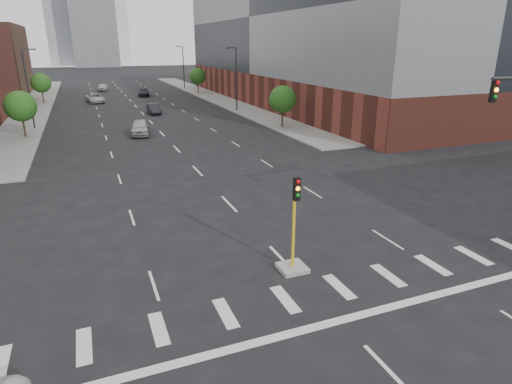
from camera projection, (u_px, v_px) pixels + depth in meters
sidewalk_left_far at (37, 104)px, 70.94m from camera, size 5.00×92.00×0.15m
sidewalk_right_far at (211, 96)px, 81.45m from camera, size 5.00×92.00×0.15m
building_right_main at (317, 34)px, 70.65m from camera, size 24.00×70.00×22.00m
tower_mid at (91, 12)px, 179.46m from camera, size 18.00×18.00×44.00m
median_traffic_signal at (293, 251)px, 18.87m from camera, size 1.20×1.20×4.40m
streetlight_right_a at (236, 77)px, 62.60m from camera, size 1.60×0.22×9.07m
streetlight_right_b at (183, 66)px, 93.29m from camera, size 1.60×0.22×9.07m
streetlight_left at (29, 86)px, 48.83m from camera, size 1.60×0.22×9.07m
tree_left_near at (20, 106)px, 44.77m from camera, size 3.20×3.20×4.85m
tree_left_far at (41, 83)px, 71.07m from camera, size 3.20×3.20×4.85m
tree_right_near at (283, 99)px, 50.19m from camera, size 3.20×3.20×4.85m
tree_right_far at (197, 76)px, 85.26m from camera, size 3.20×3.20×4.85m
car_near_left at (140, 127)px, 47.26m from camera, size 2.69×5.15×1.67m
car_mid_right at (154, 109)px, 61.46m from camera, size 1.55×4.32×1.42m
car_far_left at (95, 98)px, 72.97m from camera, size 3.23×5.65×1.48m
car_deep_right at (144, 92)px, 81.99m from camera, size 2.74×5.33×1.48m
car_distant at (103, 87)px, 91.05m from camera, size 2.45×4.68×1.52m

